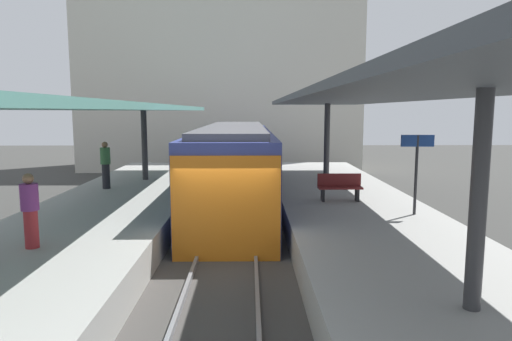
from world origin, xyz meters
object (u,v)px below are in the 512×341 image
object	(u,v)px
commuter_train	(235,166)
passenger_near_bench	(30,210)
platform_bench	(340,186)
platform_sign	(417,156)
passenger_far_end	(106,164)

from	to	relation	value
commuter_train	passenger_near_bench	xyz separation A→B (m)	(-4.00, -8.04, 0.09)
passenger_near_bench	platform_bench	bearing A→B (deg)	33.50
platform_sign	passenger_far_end	world-z (taller)	platform_sign
passenger_near_bench	passenger_far_end	xyz separation A→B (m)	(-0.74, 7.33, 0.09)
commuter_train	platform_sign	distance (m)	7.29
platform_bench	passenger_near_bench	world-z (taller)	passenger_near_bench
platform_sign	passenger_near_bench	bearing A→B (deg)	-162.08
commuter_train	platform_sign	bearing A→B (deg)	-44.59
commuter_train	platform_bench	distance (m)	4.65
platform_bench	passenger_far_end	xyz separation A→B (m)	(-8.19, 2.39, 0.44)
platform_sign	passenger_near_bench	distance (m)	9.65
passenger_near_bench	passenger_far_end	bearing A→B (deg)	95.77
platform_bench	platform_sign	world-z (taller)	platform_sign
commuter_train	passenger_far_end	world-z (taller)	commuter_train
commuter_train	passenger_far_end	distance (m)	4.80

